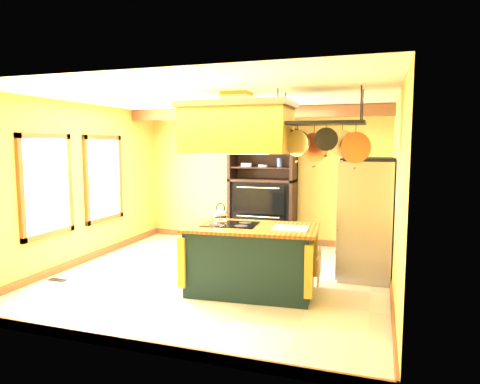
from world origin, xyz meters
The scene contains 15 objects.
floor centered at (0.00, 0.00, 0.00)m, with size 5.00×5.00×0.00m, color beige.
ceiling centered at (0.00, 0.00, 2.70)m, with size 5.00×5.00×0.00m, color white.
wall_back centered at (0.00, 2.50, 1.35)m, with size 5.00×0.02×2.70m, color #BC9845.
wall_front centered at (0.00, -2.50, 1.35)m, with size 5.00×0.02×2.70m, color #BC9845.
wall_left centered at (-2.50, 0.00, 1.35)m, with size 0.02×5.00×2.70m, color #BC9845.
wall_right centered at (2.50, 0.00, 1.35)m, with size 0.02×5.00×2.70m, color #BC9845.
ceiling_beam centered at (0.00, 1.70, 2.59)m, with size 5.00×0.15×0.20m, color brown.
window_near centered at (-2.47, -0.80, 1.40)m, with size 0.06×1.06×1.56m.
window_far centered at (-2.47, 0.60, 1.40)m, with size 0.06×1.06×1.56m.
kitchen_island centered at (0.65, -0.53, 0.47)m, with size 1.85×1.12×1.11m.
range_hood centered at (0.46, -0.53, 2.26)m, with size 1.49×0.84×0.80m.
pot_rack centered at (1.57, -0.53, 2.16)m, with size 1.21×0.55×0.91m.
refrigerator centered at (2.10, 0.70, 0.86)m, with size 0.77×0.91×1.78m.
hutch centered at (0.07, 2.25, 0.89)m, with size 1.31×0.59×2.32m.
floor_register centered at (-2.23, -0.93, 0.01)m, with size 0.28×0.12×0.01m, color black.
Camera 1 is at (2.29, -5.96, 2.02)m, focal length 32.00 mm.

